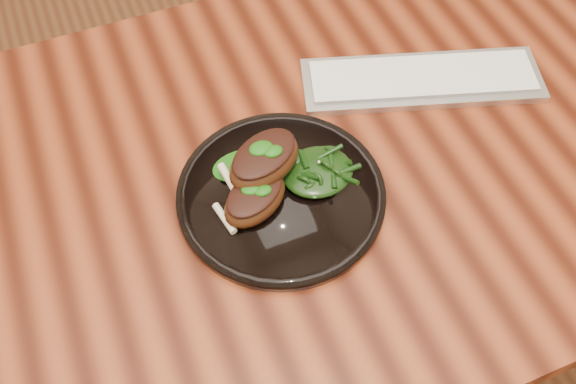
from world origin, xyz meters
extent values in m
plane|color=#512B17|center=(0.00, 0.00, 0.00)|extent=(4.00, 4.00, 0.00)
cube|color=#351006|center=(0.00, 0.00, 0.73)|extent=(1.60, 0.80, 0.04)
cylinder|color=#361C0C|center=(0.74, 0.34, 0.35)|extent=(0.06, 0.06, 0.71)
cylinder|color=black|center=(-0.03, -0.05, 0.76)|extent=(0.29, 0.29, 0.02)
torus|color=black|center=(-0.03, -0.05, 0.76)|extent=(0.29, 0.29, 0.01)
cylinder|color=black|center=(-0.03, -0.05, 0.76)|extent=(0.19, 0.19, 0.00)
ellipsoid|color=#3C1C0B|center=(-0.07, -0.06, 0.79)|extent=(0.12, 0.11, 0.04)
ellipsoid|color=black|center=(-0.07, -0.06, 0.80)|extent=(0.11, 0.10, 0.01)
cylinder|color=beige|center=(-0.12, -0.07, 0.78)|extent=(0.02, 0.05, 0.01)
ellipsoid|color=#0B4307|center=(-0.07, -0.06, 0.81)|extent=(0.03, 0.02, 0.01)
ellipsoid|color=#3C1C0B|center=(-0.04, -0.02, 0.81)|extent=(0.13, 0.11, 0.04)
ellipsoid|color=black|center=(-0.04, -0.02, 0.82)|extent=(0.12, 0.10, 0.01)
cylinder|color=beige|center=(-0.09, -0.03, 0.80)|extent=(0.02, 0.06, 0.01)
ellipsoid|color=#0B4307|center=(-0.04, -0.02, 0.83)|extent=(0.03, 0.02, 0.01)
ellipsoid|color=#0B4307|center=(-0.06, 0.01, 0.77)|extent=(0.08, 0.05, 0.01)
ellipsoid|color=black|center=(0.03, -0.04, 0.78)|extent=(0.10, 0.09, 0.02)
cube|color=#BBBDBF|center=(0.26, 0.07, 0.76)|extent=(0.40, 0.22, 0.01)
cube|color=white|center=(0.26, 0.07, 0.77)|extent=(0.36, 0.19, 0.01)
camera|label=1|loc=(-0.21, -0.52, 1.49)|focal=40.00mm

